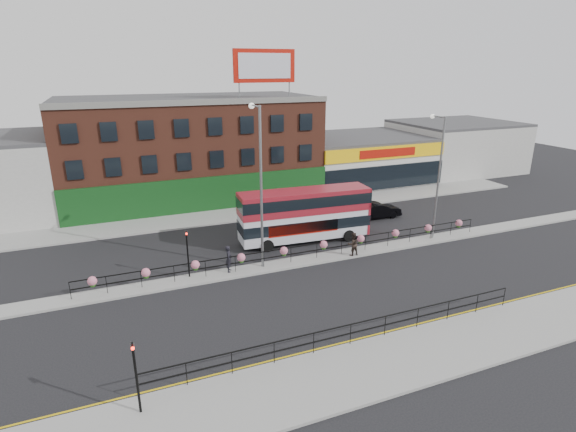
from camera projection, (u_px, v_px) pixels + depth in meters
name	position (u px, v px, depth m)	size (l,w,h in m)	color
ground	(304.00, 262.00, 31.82)	(120.00, 120.00, 0.00)	black
south_pavement	(407.00, 358.00, 21.25)	(60.00, 4.00, 0.15)	gray
north_pavement	(252.00, 212.00, 42.34)	(60.00, 4.00, 0.15)	gray
median	(304.00, 261.00, 31.80)	(60.00, 1.60, 0.15)	gray
yellow_line_inner	(380.00, 333.00, 23.30)	(60.00, 0.10, 0.01)	gold
yellow_line_outer	(382.00, 335.00, 23.14)	(60.00, 0.10, 0.01)	gold
brick_building	(190.00, 148.00, 46.30)	(25.00, 12.21, 10.30)	brown
supermarket	(358.00, 158.00, 54.17)	(15.00, 12.25, 5.30)	silver
warehouse_east	(455.00, 146.00, 59.35)	(14.50, 12.00, 6.30)	#ABAAA5
billboard	(264.00, 66.00, 41.69)	(6.00, 0.29, 4.40)	#A21107
median_railing	(304.00, 248.00, 31.49)	(30.04, 0.56, 1.23)	black
south_railing	(351.00, 329.00, 21.93)	(20.04, 0.05, 1.12)	black
double_decker_bus	(305.00, 210.00, 34.83)	(10.44, 3.09, 4.16)	silver
car	(377.00, 210.00, 40.82)	(4.40, 1.58, 1.44)	black
pedestrian_a	(229.00, 259.00, 29.74)	(0.61, 0.77, 1.83)	black
pedestrian_b	(353.00, 244.00, 32.32)	(0.86, 0.68, 1.73)	black
lamp_column_west	(260.00, 174.00, 29.03)	(0.39, 1.90, 10.80)	slate
lamp_column_east	(438.00, 167.00, 34.35)	(0.34, 1.68, 9.57)	slate
traffic_light_south	(135.00, 362.00, 17.09)	(0.15, 0.28, 3.65)	black
traffic_light_median	(187.00, 244.00, 28.53)	(0.15, 0.28, 3.65)	black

